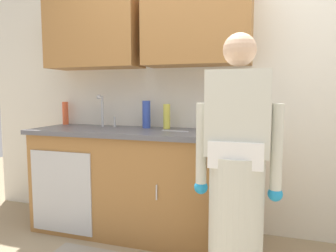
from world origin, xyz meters
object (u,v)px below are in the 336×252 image
bottle_water_tall (65,113)px  bottle_soap (167,116)px  sink (99,130)px  person_at_sink (237,185)px  knife_on_counter (175,131)px  bottle_dish_liquid (146,114)px  cup_by_sink (206,128)px

bottle_water_tall → bottle_soap: 1.13m
sink → person_at_sink: 1.46m
person_at_sink → knife_on_counter: (-0.58, 0.60, 0.25)m
bottle_dish_liquid → bottle_soap: 0.20m
bottle_soap → bottle_water_tall: bearing=177.1°
person_at_sink → cup_by_sink: 0.67m
sink → person_at_sink: bearing=-24.4°
cup_by_sink → bottle_dish_liquid: bearing=159.6°
sink → bottle_water_tall: sink is taller
sink → bottle_dish_liquid: size_ratio=1.97×
person_at_sink → knife_on_counter: person_at_sink is taller
bottle_dish_liquid → knife_on_counter: bearing=-26.1°
bottle_water_tall → bottle_dish_liquid: 0.93m
person_at_sink → bottle_dish_liquid: person_at_sink is taller
person_at_sink → bottle_dish_liquid: bearing=140.0°
sink → person_at_sink: person_at_sink is taller
bottle_soap → knife_on_counter: bottle_soap is taller
sink → bottle_soap: (0.61, 0.16, 0.13)m
bottle_soap → sink: bearing=-164.9°
knife_on_counter → bottle_dish_liquid: bearing=159.1°
person_at_sink → bottle_water_tall: size_ratio=6.89×
sink → bottle_dish_liquid: bearing=21.7°
person_at_sink → knife_on_counter: bearing=134.0°
cup_by_sink → person_at_sink: bearing=-60.8°
bottle_dish_liquid → knife_on_counter: bottle_dish_liquid is taller
cup_by_sink → knife_on_counter: (-0.28, 0.07, -0.04)m
person_at_sink → knife_on_counter: size_ratio=6.75×
knife_on_counter → bottle_water_tall: bearing=175.4°
bottle_water_tall → cup_by_sink: 1.56m
person_at_sink → bottle_dish_liquid: 1.24m
sink → knife_on_counter: size_ratio=2.08×
person_at_sink → cup_by_sink: person_at_sink is taller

